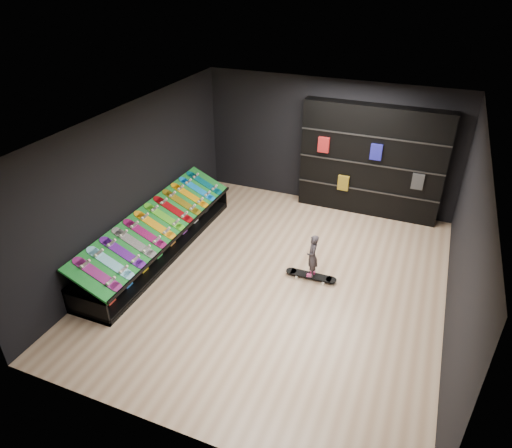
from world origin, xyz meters
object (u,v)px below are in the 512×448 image
at_px(display_rack, 160,241).
at_px(back_shelving, 371,161).
at_px(floor_skateboard, 311,277).
at_px(child, 312,264).

distance_m(display_rack, back_shelving, 5.00).
xyz_separation_m(display_rack, floor_skateboard, (3.14, 0.27, -0.21)).
bearing_deg(floor_skateboard, child, 0.00).
bearing_deg(back_shelving, child, -98.33).
bearing_deg(child, display_rack, -104.47).
xyz_separation_m(back_shelving, child, (-0.45, -3.05, -0.93)).
relative_size(floor_skateboard, child, 1.89).
height_order(display_rack, child, child).
xyz_separation_m(display_rack, child, (3.14, 0.27, 0.10)).
distance_m(display_rack, child, 3.16).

